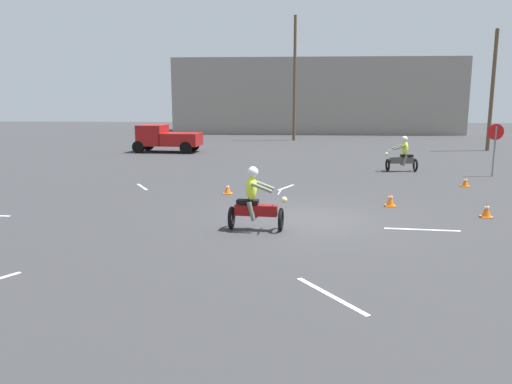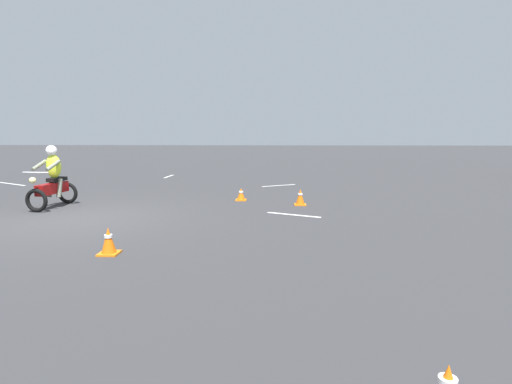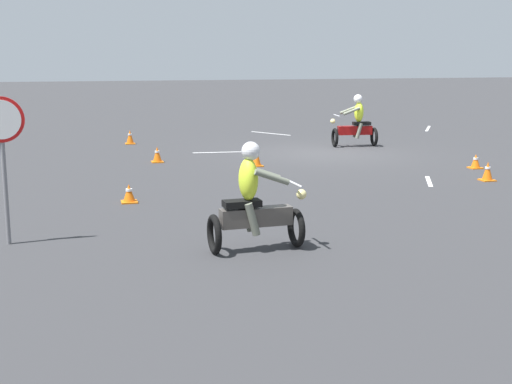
{
  "view_description": "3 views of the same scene",
  "coord_description": "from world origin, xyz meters",
  "px_view_note": "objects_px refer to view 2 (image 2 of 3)",
  "views": [
    {
      "loc": [
        -0.59,
        -13.84,
        3.35
      ],
      "look_at": [
        -1.42,
        -1.27,
        1.0
      ],
      "focal_mm": 35.0,
      "sensor_mm": 36.0,
      "label": 1
    },
    {
      "loc": [
        8.88,
        4.56,
        1.96
      ],
      "look_at": [
        1.64,
        4.28,
        0.9
      ],
      "focal_mm": 28.0,
      "sensor_mm": 36.0,
      "label": 2
    },
    {
      "loc": [
        7.3,
        19.93,
        2.93
      ],
      "look_at": [
        4.7,
        9.83,
        0.9
      ],
      "focal_mm": 50.0,
      "sensor_mm": 36.0,
      "label": 3
    }
  ],
  "objects_px": {
    "motorcycle_rider_foreground": "(53,181)",
    "traffic_cone_far_left": "(241,194)",
    "traffic_cone_near_left": "(109,241)",
    "traffic_cone_mid_left": "(300,197)"
  },
  "relations": [
    {
      "from": "motorcycle_rider_foreground",
      "to": "traffic_cone_far_left",
      "type": "distance_m",
      "value": 5.14
    },
    {
      "from": "traffic_cone_mid_left",
      "to": "motorcycle_rider_foreground",
      "type": "bearing_deg",
      "value": -84.88
    },
    {
      "from": "traffic_cone_near_left",
      "to": "traffic_cone_far_left",
      "type": "distance_m",
      "value": 5.7
    },
    {
      "from": "motorcycle_rider_foreground",
      "to": "traffic_cone_mid_left",
      "type": "height_order",
      "value": "motorcycle_rider_foreground"
    },
    {
      "from": "traffic_cone_near_left",
      "to": "traffic_cone_mid_left",
      "type": "relative_size",
      "value": 1.0
    },
    {
      "from": "traffic_cone_near_left",
      "to": "motorcycle_rider_foreground",
      "type": "bearing_deg",
      "value": -142.27
    },
    {
      "from": "motorcycle_rider_foreground",
      "to": "traffic_cone_near_left",
      "type": "xyz_separation_m",
      "value": [
        4.1,
        3.17,
        -0.51
      ]
    },
    {
      "from": "motorcycle_rider_foreground",
      "to": "traffic_cone_far_left",
      "type": "relative_size",
      "value": 4.42
    },
    {
      "from": "traffic_cone_mid_left",
      "to": "traffic_cone_far_left",
      "type": "bearing_deg",
      "value": -113.04
    },
    {
      "from": "traffic_cone_near_left",
      "to": "traffic_cone_far_left",
      "type": "relative_size",
      "value": 1.21
    }
  ]
}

